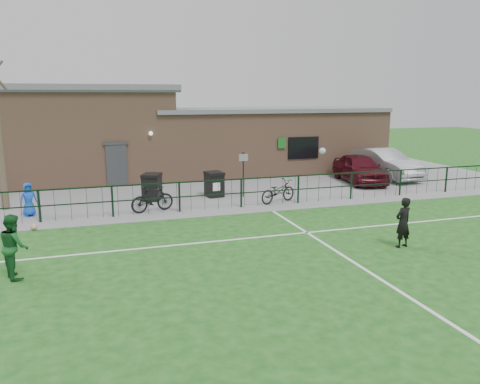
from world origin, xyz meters
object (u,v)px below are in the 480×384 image
object	(u,v)px
car_maroon	(359,168)
ball_ground	(34,227)
sign_post	(243,175)
wheelie_bin_right	(214,185)
outfield_player	(14,246)
car_silver	(383,163)
spectator_child	(29,199)
wheelie_bin_left	(152,188)
bicycle_e	(278,191)
bicycle_d	(152,199)

from	to	relation	value
car_maroon	ball_ground	bearing A→B (deg)	-154.93
sign_post	car_maroon	xyz separation A→B (m)	(6.79, 1.54, -0.27)
wheelie_bin_right	outfield_player	size ratio (longest dim) A/B	0.64
car_maroon	car_silver	xyz separation A→B (m)	(1.93, 0.78, 0.07)
wheelie_bin_right	spectator_child	world-z (taller)	spectator_child
wheelie_bin_left	bicycle_e	bearing A→B (deg)	0.39
spectator_child	ball_ground	world-z (taller)	spectator_child
car_maroon	ball_ground	size ratio (longest dim) A/B	19.45
car_maroon	car_silver	distance (m)	2.09
car_silver	outfield_player	xyz separation A→B (m)	(-16.98, -9.42, -0.01)
wheelie_bin_right	bicycle_d	world-z (taller)	bicycle_d
bicycle_d	car_silver	bearing A→B (deg)	-89.33
wheelie_bin_right	sign_post	bearing A→B (deg)	-29.67
car_maroon	bicycle_e	bearing A→B (deg)	-143.05
wheelie_bin_left	car_silver	distance (m)	12.78
bicycle_d	outfield_player	bearing A→B (deg)	128.07
wheelie_bin_right	bicycle_e	distance (m)	2.98
bicycle_e	car_silver	bearing A→B (deg)	-84.91
wheelie_bin_left	car_maroon	size ratio (longest dim) A/B	0.25
sign_post	outfield_player	bearing A→B (deg)	-139.30
car_silver	bicycle_d	xyz separation A→B (m)	(-12.90, -3.83, -0.27)
wheelie_bin_right	car_maroon	size ratio (longest dim) A/B	0.24
wheelie_bin_right	car_maroon	bearing A→B (deg)	-1.15
car_maroon	spectator_child	xyz separation A→B (m)	(-15.43, -2.32, -0.09)
spectator_child	car_silver	bearing A→B (deg)	-9.77
wheelie_bin_left	ball_ground	world-z (taller)	wheelie_bin_left
car_silver	spectator_child	distance (m)	17.64
bicycle_e	outfield_player	size ratio (longest dim) A/B	1.14
car_maroon	ball_ground	xyz separation A→B (m)	(-15.10, -4.33, -0.64)
bicycle_e	outfield_player	world-z (taller)	outfield_player
wheelie_bin_left	spectator_child	world-z (taller)	spectator_child
wheelie_bin_left	sign_post	bearing A→B (deg)	14.87
bicycle_d	car_maroon	bearing A→B (deg)	-90.34
car_silver	wheelie_bin_right	bearing A→B (deg)	-175.58
wheelie_bin_right	bicycle_e	size ratio (longest dim) A/B	0.56
bicycle_d	wheelie_bin_right	bearing A→B (deg)	-72.37
car_maroon	spectator_child	size ratio (longest dim) A/B	3.37
car_silver	bicycle_d	bearing A→B (deg)	-169.68
ball_ground	sign_post	bearing A→B (deg)	18.56
bicycle_d	outfield_player	size ratio (longest dim) A/B	1.08
bicycle_d	bicycle_e	bearing A→B (deg)	-105.85
bicycle_d	ball_ground	world-z (taller)	bicycle_d
wheelie_bin_right	ball_ground	distance (m)	7.82
car_silver	bicycle_d	size ratio (longest dim) A/B	2.77
car_maroon	bicycle_e	size ratio (longest dim) A/B	2.32
sign_post	car_maroon	size ratio (longest dim) A/B	0.47
car_maroon	spectator_child	world-z (taller)	car_maroon
wheelie_bin_right	sign_post	xyz separation A→B (m)	(1.21, -0.46, 0.49)
wheelie_bin_left	car_silver	world-z (taller)	car_silver
car_silver	bicycle_e	distance (m)	8.59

